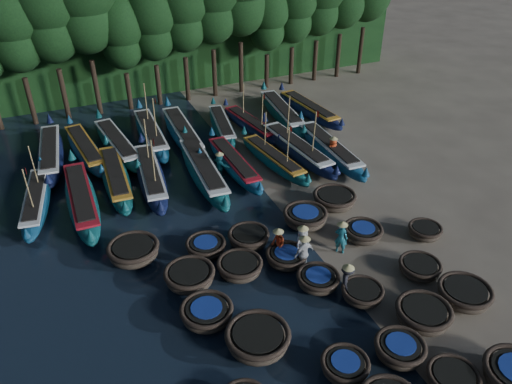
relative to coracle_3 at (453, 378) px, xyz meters
name	(u,v)px	position (x,y,z in m)	size (l,w,h in m)	color
ground	(306,241)	(-0.74, 9.32, -0.36)	(120.00, 120.00, 0.00)	gray
foliage_wall	(170,26)	(-0.74, 32.82, 4.64)	(40.00, 3.00, 10.00)	black
coracle_3	(453,378)	(0.00, 0.00, 0.00)	(2.19, 2.19, 0.63)	#4D4030
coracle_6	(345,366)	(-3.19, 1.94, 0.02)	(2.18, 2.18, 0.66)	#4D4030
coracle_7	(400,349)	(-0.97, 1.73, 0.08)	(2.24, 2.24, 0.76)	#4D4030
coracle_8	(423,314)	(0.95, 2.76, 0.11)	(2.42, 2.42, 0.82)	#4D4030
coracle_9	(465,294)	(3.32, 3.02, 0.08)	(2.78, 2.78, 0.77)	#4D4030
coracle_10	(207,313)	(-6.90, 6.32, 0.07)	(2.57, 2.57, 0.74)	#4D4030
coracle_11	(258,339)	(-5.58, 4.25, 0.12)	(2.77, 2.77, 0.84)	#4D4030
coracle_12	(318,280)	(-1.84, 6.27, 0.03)	(1.91, 1.91, 0.69)	#4D4030
coracle_13	(362,293)	(-0.52, 4.83, 0.01)	(2.17, 2.17, 0.64)	#4D4030
coracle_14	(420,268)	(2.75, 5.16, 0.01)	(2.05, 2.05, 0.65)	#4D4030
coracle_15	(190,276)	(-6.90, 8.64, 0.09)	(2.36, 2.36, 0.79)	#4D4030
coracle_16	(240,267)	(-4.65, 8.36, 0.07)	(2.42, 2.42, 0.75)	#4D4030
coracle_17	(286,257)	(-2.40, 8.20, 0.02)	(1.94, 1.94, 0.66)	#4D4030
coracle_18	(363,232)	(1.85, 8.34, 0.06)	(2.37, 2.37, 0.73)	#4D4030
coracle_19	(425,231)	(4.78, 7.26, 0.00)	(2.04, 2.04, 0.64)	#4D4030
coracle_20	(134,251)	(-8.78, 11.30, 0.12)	(2.67, 2.67, 0.85)	#4D4030
coracle_21	(206,246)	(-5.55, 10.43, 0.01)	(2.36, 2.36, 0.65)	#4D4030
coracle_22	(249,238)	(-3.47, 10.14, 0.08)	(2.03, 2.03, 0.77)	#4D4030
coracle_23	(305,217)	(-0.17, 10.53, 0.12)	(2.64, 2.64, 0.84)	#4D4030
coracle_24	(334,199)	(2.09, 11.40, 0.10)	(2.41, 2.41, 0.81)	#4D4030
long_boat_0	(36,201)	(-12.67, 17.58, 0.16)	(2.44, 7.59, 3.26)	navy
long_boat_1	(82,199)	(-10.43, 16.65, 0.23)	(1.63, 8.90, 1.57)	#0E4B50
long_boat_2	(116,177)	(-8.33, 18.31, 0.20)	(1.83, 8.38, 1.48)	#0E4B50
long_boat_3	(151,176)	(-6.45, 17.63, 0.21)	(2.31, 8.48, 3.62)	#10153B
long_boat_4	(203,170)	(-3.49, 16.92, 0.26)	(2.07, 9.20, 1.62)	#0E4B50
long_boat_5	(234,163)	(-1.48, 17.15, 0.17)	(1.54, 7.90, 1.39)	navy
long_boat_6	(273,159)	(0.96, 16.74, 0.15)	(2.28, 7.50, 3.21)	#0E4B50
long_boat_7	(297,149)	(2.82, 17.23, 0.23)	(2.30, 8.72, 3.72)	#10153B
long_boat_8	(329,149)	(4.72, 16.39, 0.23)	(1.80, 8.77, 1.54)	navy
long_boat_9	(51,153)	(-11.53, 22.80, 0.23)	(2.28, 8.77, 1.55)	#10153B
long_boat_10	(85,149)	(-9.46, 22.63, 0.19)	(2.40, 8.18, 1.45)	navy
long_boat_11	(117,144)	(-7.47, 22.47, 0.22)	(2.52, 8.60, 1.52)	#0E4B50
long_boat_12	(151,134)	(-5.13, 23.07, 0.22)	(1.82, 8.68, 3.69)	navy
long_boat_13	(182,132)	(-3.13, 22.44, 0.24)	(1.88, 9.04, 1.59)	navy
long_boat_14	(222,125)	(-0.24, 22.61, 0.13)	(2.46, 7.24, 1.29)	#0E4B50
long_boat_15	(251,124)	(1.65, 21.95, 0.14)	(2.38, 7.28, 3.13)	#10153B
long_boat_16	(282,112)	(4.50, 22.78, 0.23)	(2.38, 8.74, 1.55)	#0E4B50
long_boat_17	(309,109)	(6.64, 22.56, 0.19)	(2.24, 8.13, 1.44)	#10153B
fisherman_0	(302,242)	(-1.55, 8.31, 0.56)	(1.00, 0.85, 1.93)	silver
fisherman_1	(341,236)	(0.31, 7.94, 0.57)	(0.71, 0.72, 1.86)	#195F6C
fisherman_2	(278,243)	(-2.56, 8.80, 0.46)	(0.67, 0.81, 1.73)	#D1421B
fisherman_3	(347,279)	(-0.96, 5.42, 0.44)	(0.98, 1.11, 1.70)	black
fisherman_4	(304,252)	(-1.86, 7.58, 0.57)	(1.08, 0.58, 1.95)	silver
fisherman_5	(220,164)	(-2.45, 16.92, 0.45)	(0.83, 1.49, 1.73)	#195F6C
fisherman_6	(333,149)	(4.58, 15.79, 0.52)	(0.91, 0.70, 1.85)	#D1421B
tree_2	(10,20)	(-12.14, 29.32, 6.96)	(4.51, 4.51, 10.63)	black
tree_3	(45,6)	(-9.84, 29.32, 7.64)	(4.92, 4.92, 11.60)	black
tree_5	(120,30)	(-5.24, 29.32, 5.61)	(3.68, 3.68, 8.68)	black
tree_6	(151,17)	(-2.94, 29.32, 6.28)	(4.09, 4.09, 9.65)	black
tree_7	(181,4)	(-0.64, 29.32, 6.96)	(4.51, 4.51, 10.63)	black
tree_10	(267,15)	(6.26, 29.32, 5.61)	(3.68, 3.68, 8.68)	black
tree_11	(294,3)	(8.56, 29.32, 6.28)	(4.09, 4.09, 9.65)	black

